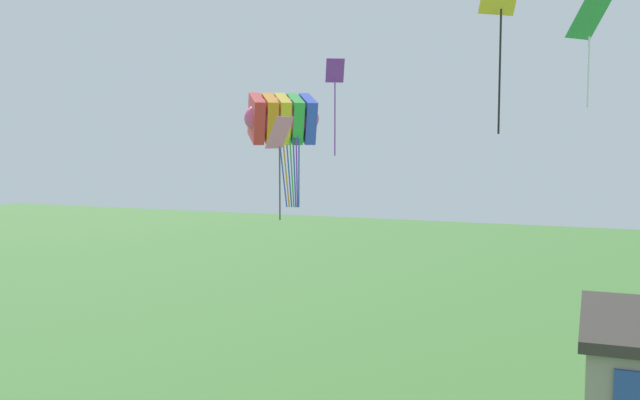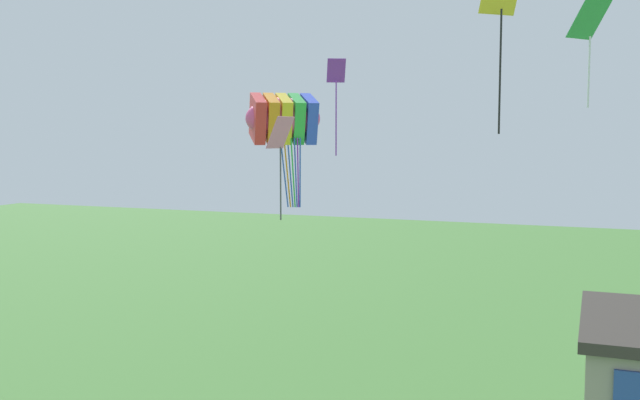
{
  "view_description": "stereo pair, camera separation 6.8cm",
  "coord_description": "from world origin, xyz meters",
  "px_view_note": "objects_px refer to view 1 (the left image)",
  "views": [
    {
      "loc": [
        5.82,
        -7.85,
        8.16
      ],
      "look_at": [
        0.0,
        7.33,
        6.7
      ],
      "focal_mm": 40.0,
      "sensor_mm": 36.0,
      "label": 1
    },
    {
      "loc": [
        5.88,
        -7.83,
        8.16
      ],
      "look_at": [
        0.0,
        7.33,
        6.7
      ],
      "focal_mm": 40.0,
      "sensor_mm": 36.0,
      "label": 2
    }
  ],
  "objects_px": {
    "kite_green_diamond": "(590,24)",
    "kite_pink_diamond": "(280,145)",
    "kite_yellow_diamond": "(501,4)",
    "kite_purple_streamer": "(335,87)",
    "kite_rainbow_parafoil": "(282,119)"
  },
  "relations": [
    {
      "from": "kite_green_diamond",
      "to": "kite_pink_diamond",
      "type": "relative_size",
      "value": 0.89
    },
    {
      "from": "kite_yellow_diamond",
      "to": "kite_purple_streamer",
      "type": "relative_size",
      "value": 1.15
    },
    {
      "from": "kite_rainbow_parafoil",
      "to": "kite_green_diamond",
      "type": "relative_size",
      "value": 1.53
    },
    {
      "from": "kite_yellow_diamond",
      "to": "kite_purple_streamer",
      "type": "height_order",
      "value": "kite_yellow_diamond"
    },
    {
      "from": "kite_rainbow_parafoil",
      "to": "kite_yellow_diamond",
      "type": "bearing_deg",
      "value": -39.86
    },
    {
      "from": "kite_rainbow_parafoil",
      "to": "kite_yellow_diamond",
      "type": "height_order",
      "value": "kite_yellow_diamond"
    },
    {
      "from": "kite_yellow_diamond",
      "to": "kite_green_diamond",
      "type": "height_order",
      "value": "kite_yellow_diamond"
    },
    {
      "from": "kite_yellow_diamond",
      "to": "kite_green_diamond",
      "type": "xyz_separation_m",
      "value": [
        1.97,
        2.23,
        -0.25
      ]
    },
    {
      "from": "kite_purple_streamer",
      "to": "kite_pink_diamond",
      "type": "relative_size",
      "value": 1.11
    },
    {
      "from": "kite_yellow_diamond",
      "to": "kite_pink_diamond",
      "type": "bearing_deg",
      "value": 158.05
    },
    {
      "from": "kite_rainbow_parafoil",
      "to": "kite_pink_diamond",
      "type": "bearing_deg",
      "value": -66.84
    },
    {
      "from": "kite_yellow_diamond",
      "to": "kite_pink_diamond",
      "type": "height_order",
      "value": "kite_yellow_diamond"
    },
    {
      "from": "kite_green_diamond",
      "to": "kite_rainbow_parafoil",
      "type": "bearing_deg",
      "value": 154.07
    },
    {
      "from": "kite_purple_streamer",
      "to": "kite_green_diamond",
      "type": "bearing_deg",
      "value": -32.12
    },
    {
      "from": "kite_rainbow_parafoil",
      "to": "kite_purple_streamer",
      "type": "xyz_separation_m",
      "value": [
        2.08,
        0.27,
        1.17
      ]
    }
  ]
}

